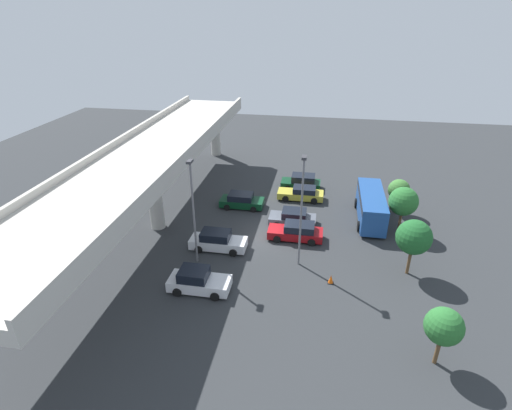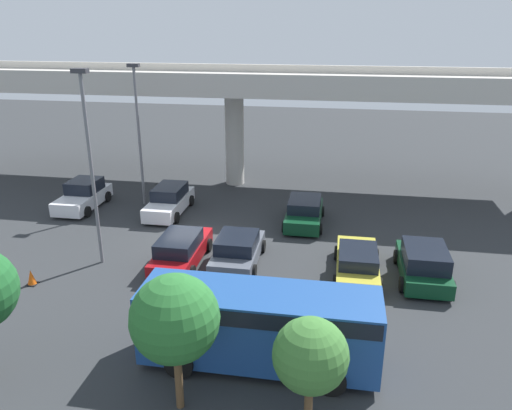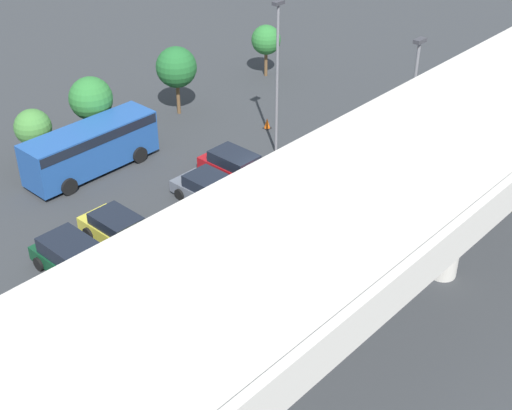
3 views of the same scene
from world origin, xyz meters
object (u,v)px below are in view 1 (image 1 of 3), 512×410
object	(u,v)px
parked_car_5	(301,193)
tree_front_far_right	(399,190)
lamp_post_near_aisle	(193,206)
tree_front_right	(403,201)
tree_front_left	(444,327)
parked_car_0	(198,281)
shuttle_bus	(371,204)
parked_car_6	(302,182)
traffic_cone	(331,279)
tree_front_centre	(414,237)
lamp_post_mid_lot	(302,205)
parked_car_4	(242,201)
parked_car_3	(293,218)
parked_car_1	(218,241)
parked_car_2	(296,232)

from	to	relation	value
parked_car_5	tree_front_far_right	size ratio (longest dim) A/B	1.35
parked_car_5	lamp_post_near_aisle	size ratio (longest dim) A/B	0.56
tree_front_right	tree_front_far_right	distance (m)	3.91
parked_car_5	tree_front_right	size ratio (longest dim) A/B	1.10
lamp_post_near_aisle	tree_front_left	bearing A→B (deg)	-114.49
parked_car_0	shuttle_bus	bearing A→B (deg)	45.27
parked_car_6	tree_front_far_right	bearing A→B (deg)	155.25
parked_car_0	tree_front_far_right	world-z (taller)	tree_front_far_right
parked_car_0	parked_car_5	bearing A→B (deg)	69.31
lamp_post_near_aisle	tree_front_far_right	xyz separation A→B (m)	(11.61, -17.02, -2.53)
tree_front_right	traffic_cone	bearing A→B (deg)	145.32
parked_car_0	lamp_post_near_aisle	bearing A→B (deg)	108.77
shuttle_bus	traffic_cone	size ratio (longest dim) A/B	11.31
tree_front_centre	tree_front_far_right	size ratio (longest dim) A/B	1.28
parked_car_6	shuttle_bus	size ratio (longest dim) A/B	0.55
lamp_post_mid_lot	tree_front_centre	world-z (taller)	lamp_post_mid_lot
parked_car_4	lamp_post_near_aisle	bearing A→B (deg)	-98.56
parked_car_0	tree_front_left	world-z (taller)	tree_front_left
parked_car_3	traffic_cone	world-z (taller)	parked_car_3
parked_car_1	lamp_post_mid_lot	bearing A→B (deg)	-8.73
parked_car_4	lamp_post_near_aisle	world-z (taller)	lamp_post_near_aisle
parked_car_1	parked_car_6	world-z (taller)	parked_car_1
parked_car_6	tree_front_centre	distance (m)	17.67
tree_front_centre	parked_car_2	bearing A→B (deg)	67.65
parked_car_5	parked_car_3	bearing A→B (deg)	85.84
parked_car_5	parked_car_1	bearing A→B (deg)	60.28
parked_car_0	parked_car_4	distance (m)	13.81
tree_front_left	parked_car_2	bearing A→B (deg)	35.96
parked_car_6	tree_front_right	size ratio (longest dim) A/B	1.00
parked_car_5	tree_front_far_right	distance (m)	9.83
tree_front_left	tree_front_far_right	xyz separation A→B (m)	(19.21, -0.35, -0.22)
tree_front_left	parked_car_3	bearing A→B (deg)	32.39
parked_car_4	tree_front_centre	world-z (taller)	tree_front_centre
parked_car_0	tree_front_centre	world-z (taller)	tree_front_centre
parked_car_2	parked_car_6	xyz separation A→B (m)	(11.22, 0.33, 0.05)
parked_car_2	parked_car_3	bearing A→B (deg)	-78.33
parked_car_2	traffic_cone	distance (m)	6.68
parked_car_0	parked_car_1	bearing A→B (deg)	90.22
parked_car_2	parked_car_3	distance (m)	2.71
parked_car_1	parked_car_3	size ratio (longest dim) A/B	1.09
tree_front_far_right	parked_car_1	bearing A→B (deg)	120.96
parked_car_4	parked_car_3	bearing A→B (deg)	-26.62
parked_car_4	parked_car_5	xyz separation A→B (m)	(2.87, -5.93, -0.03)
lamp_post_mid_lot	traffic_cone	bearing A→B (deg)	-129.02
tree_front_centre	traffic_cone	distance (m)	6.89
lamp_post_mid_lot	tree_front_right	size ratio (longest dim) A/B	2.08
parked_car_0	tree_front_far_right	bearing A→B (deg)	43.67
lamp_post_near_aisle	lamp_post_mid_lot	bearing A→B (deg)	-82.74
shuttle_bus	tree_front_centre	world-z (taller)	tree_front_centre
lamp_post_mid_lot	parked_car_4	bearing A→B (deg)	35.32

